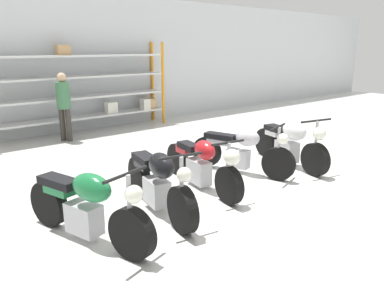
# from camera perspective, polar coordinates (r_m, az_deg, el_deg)

# --- Properties ---
(ground_plane) EXTENTS (30.00, 30.00, 0.00)m
(ground_plane) POSITION_cam_1_polar(r_m,az_deg,el_deg) (5.92, 2.49, -7.33)
(ground_plane) COLOR silver
(back_wall) EXTENTS (30.00, 0.08, 3.60)m
(back_wall) POSITION_cam_1_polar(r_m,az_deg,el_deg) (10.41, -19.16, 11.55)
(back_wall) COLOR silver
(back_wall) RESTS_ON ground_plane
(shelving_rack) EXTENTS (4.90, 0.63, 2.35)m
(shelving_rack) POSITION_cam_1_polar(r_m,az_deg,el_deg) (10.27, -15.89, 8.22)
(shelving_rack) COLOR orange
(shelving_rack) RESTS_ON ground_plane
(motorcycle_green) EXTENTS (0.83, 1.96, 0.96)m
(motorcycle_green) POSITION_cam_1_polar(r_m,az_deg,el_deg) (4.52, -15.80, -9.08)
(motorcycle_green) COLOR black
(motorcycle_green) RESTS_ON ground_plane
(motorcycle_black) EXTENTS (0.65, 2.00, 0.98)m
(motorcycle_black) POSITION_cam_1_polar(r_m,az_deg,el_deg) (5.13, -5.19, -5.71)
(motorcycle_black) COLOR black
(motorcycle_black) RESTS_ON ground_plane
(motorcycle_red) EXTENTS (0.59, 2.08, 0.92)m
(motorcycle_red) POSITION_cam_1_polar(r_m,az_deg,el_deg) (5.94, 1.53, -3.03)
(motorcycle_red) COLOR black
(motorcycle_red) RESTS_ON ground_plane
(motorcycle_silver) EXTENTS (0.84, 1.94, 0.94)m
(motorcycle_silver) POSITION_cam_1_polar(r_m,az_deg,el_deg) (6.73, 7.48, -0.90)
(motorcycle_silver) COLOR black
(motorcycle_silver) RESTS_ON ground_plane
(motorcycle_white) EXTENTS (0.75, 1.95, 1.00)m
(motorcycle_white) POSITION_cam_1_polar(r_m,az_deg,el_deg) (7.32, 14.75, 0.23)
(motorcycle_white) COLOR black
(motorcycle_white) RESTS_ON ground_plane
(person_browsing) EXTENTS (0.44, 0.44, 1.63)m
(person_browsing) POSITION_cam_1_polar(r_m,az_deg,el_deg) (9.40, -18.98, 6.13)
(person_browsing) COLOR #38332D
(person_browsing) RESTS_ON ground_plane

